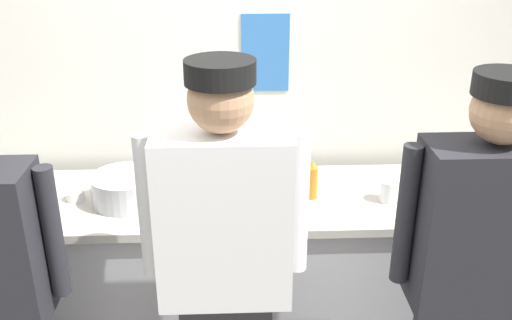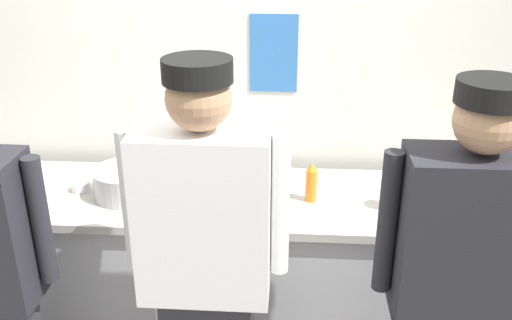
{
  "view_description": "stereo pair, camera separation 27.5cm",
  "coord_description": "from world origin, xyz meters",
  "px_view_note": "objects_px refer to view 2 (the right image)",
  "views": [
    {
      "loc": [
        0.02,
        -2.13,
        2.2
      ],
      "look_at": [
        0.13,
        0.39,
        1.09
      ],
      "focal_mm": 40.38,
      "sensor_mm": 36.0,
      "label": 1
    },
    {
      "loc": [
        0.3,
        -2.13,
        2.2
      ],
      "look_at": [
        0.13,
        0.39,
        1.09
      ],
      "focal_mm": 40.38,
      "sensor_mm": 36.0,
      "label": 2
    }
  ],
  "objects_px": {
    "plate_stack_rear": "(27,179)",
    "sheet_tray": "(242,196)",
    "mixing_bowl_steel": "(127,182)",
    "chef_far_right": "(458,292)",
    "ramekin_yellow_sauce": "(81,186)",
    "plate_stack_front": "(443,185)",
    "squeeze_bottle_secondary": "(311,183)",
    "ramekin_green_sauce": "(14,201)",
    "chef_center": "(206,268)",
    "deli_cup": "(389,198)"
  },
  "relations": [
    {
      "from": "ramekin_yellow_sauce",
      "to": "chef_center",
      "type": "bearing_deg",
      "value": -42.48
    },
    {
      "from": "chef_center",
      "to": "ramekin_green_sauce",
      "type": "distance_m",
      "value": 1.1
    },
    {
      "from": "chef_far_right",
      "to": "ramekin_green_sauce",
      "type": "height_order",
      "value": "chef_far_right"
    },
    {
      "from": "mixing_bowl_steel",
      "to": "ramekin_yellow_sauce",
      "type": "xyz_separation_m",
      "value": [
        -0.25,
        0.03,
        -0.04
      ]
    },
    {
      "from": "sheet_tray",
      "to": "plate_stack_front",
      "type": "bearing_deg",
      "value": 7.78
    },
    {
      "from": "plate_stack_rear",
      "to": "chef_far_right",
      "type": "bearing_deg",
      "value": -21.22
    },
    {
      "from": "chef_center",
      "to": "deli_cup",
      "type": "xyz_separation_m",
      "value": [
        0.77,
        0.59,
        0.02
      ]
    },
    {
      "from": "plate_stack_front",
      "to": "chef_center",
      "type": "bearing_deg",
      "value": -143.85
    },
    {
      "from": "mixing_bowl_steel",
      "to": "sheet_tray",
      "type": "height_order",
      "value": "mixing_bowl_steel"
    },
    {
      "from": "ramekin_yellow_sauce",
      "to": "plate_stack_front",
      "type": "bearing_deg",
      "value": 3.65
    },
    {
      "from": "ramekin_green_sauce",
      "to": "mixing_bowl_steel",
      "type": "bearing_deg",
      "value": 15.63
    },
    {
      "from": "sheet_tray",
      "to": "squeeze_bottle_secondary",
      "type": "relative_size",
      "value": 2.3
    },
    {
      "from": "chef_center",
      "to": "chef_far_right",
      "type": "bearing_deg",
      "value": -3.68
    },
    {
      "from": "deli_cup",
      "to": "ramekin_green_sauce",
      "type": "bearing_deg",
      "value": -176.81
    },
    {
      "from": "mixing_bowl_steel",
      "to": "ramekin_yellow_sauce",
      "type": "relative_size",
      "value": 3.63
    },
    {
      "from": "plate_stack_rear",
      "to": "sheet_tray",
      "type": "bearing_deg",
      "value": -2.73
    },
    {
      "from": "sheet_tray",
      "to": "ramekin_yellow_sauce",
      "type": "xyz_separation_m",
      "value": [
        -0.8,
        0.02,
        0.01
      ]
    },
    {
      "from": "chef_center",
      "to": "ramekin_green_sauce",
      "type": "bearing_deg",
      "value": 153.45
    },
    {
      "from": "chef_center",
      "to": "deli_cup",
      "type": "bearing_deg",
      "value": 37.27
    },
    {
      "from": "squeeze_bottle_secondary",
      "to": "ramekin_green_sauce",
      "type": "bearing_deg",
      "value": -174.01
    },
    {
      "from": "plate_stack_rear",
      "to": "mixing_bowl_steel",
      "type": "height_order",
      "value": "mixing_bowl_steel"
    },
    {
      "from": "deli_cup",
      "to": "ramekin_yellow_sauce",
      "type": "bearing_deg",
      "value": 177.23
    },
    {
      "from": "sheet_tray",
      "to": "ramekin_yellow_sauce",
      "type": "bearing_deg",
      "value": 178.56
    },
    {
      "from": "mixing_bowl_steel",
      "to": "sheet_tray",
      "type": "xyz_separation_m",
      "value": [
        0.56,
        0.01,
        -0.06
      ]
    },
    {
      "from": "plate_stack_front",
      "to": "squeeze_bottle_secondary",
      "type": "xyz_separation_m",
      "value": [
        -0.65,
        -0.14,
        0.06
      ]
    },
    {
      "from": "ramekin_yellow_sauce",
      "to": "deli_cup",
      "type": "relative_size",
      "value": 0.84
    },
    {
      "from": "ramekin_yellow_sauce",
      "to": "mixing_bowl_steel",
      "type": "bearing_deg",
      "value": -6.47
    },
    {
      "from": "chef_far_right",
      "to": "ramekin_green_sauce",
      "type": "bearing_deg",
      "value": 163.95
    },
    {
      "from": "plate_stack_rear",
      "to": "mixing_bowl_steel",
      "type": "distance_m",
      "value": 0.54
    },
    {
      "from": "squeeze_bottle_secondary",
      "to": "ramekin_yellow_sauce",
      "type": "xyz_separation_m",
      "value": [
        -1.13,
        0.02,
        -0.07
      ]
    },
    {
      "from": "chef_far_right",
      "to": "deli_cup",
      "type": "bearing_deg",
      "value": 103.79
    },
    {
      "from": "plate_stack_rear",
      "to": "squeeze_bottle_secondary",
      "type": "relative_size",
      "value": 0.99
    },
    {
      "from": "squeeze_bottle_secondary",
      "to": "mixing_bowl_steel",
      "type": "bearing_deg",
      "value": -179.74
    },
    {
      "from": "chef_far_right",
      "to": "ramekin_yellow_sauce",
      "type": "bearing_deg",
      "value": 156.45
    },
    {
      "from": "plate_stack_front",
      "to": "ramekin_yellow_sauce",
      "type": "bearing_deg",
      "value": -176.35
    },
    {
      "from": "chef_far_right",
      "to": "squeeze_bottle_secondary",
      "type": "relative_size",
      "value": 8.8
    },
    {
      "from": "plate_stack_rear",
      "to": "chef_center",
      "type": "bearing_deg",
      "value": -34.56
    },
    {
      "from": "mixing_bowl_steel",
      "to": "deli_cup",
      "type": "relative_size",
      "value": 3.05
    },
    {
      "from": "plate_stack_front",
      "to": "plate_stack_rear",
      "type": "xyz_separation_m",
      "value": [
        -2.07,
        -0.08,
        0.01
      ]
    },
    {
      "from": "mixing_bowl_steel",
      "to": "sheet_tray",
      "type": "relative_size",
      "value": 0.72
    },
    {
      "from": "chef_center",
      "to": "ramekin_yellow_sauce",
      "type": "xyz_separation_m",
      "value": [
        -0.72,
        0.66,
        -0.0
      ]
    },
    {
      "from": "chef_center",
      "to": "plate_stack_rear",
      "type": "bearing_deg",
      "value": 145.44
    },
    {
      "from": "chef_center",
      "to": "mixing_bowl_steel",
      "type": "relative_size",
      "value": 5.43
    },
    {
      "from": "sheet_tray",
      "to": "squeeze_bottle_secondary",
      "type": "height_order",
      "value": "squeeze_bottle_secondary"
    },
    {
      "from": "ramekin_yellow_sauce",
      "to": "chef_far_right",
      "type": "bearing_deg",
      "value": -23.55
    },
    {
      "from": "sheet_tray",
      "to": "ramekin_green_sauce",
      "type": "relative_size",
      "value": 4.38
    },
    {
      "from": "deli_cup",
      "to": "plate_stack_front",
      "type": "bearing_deg",
      "value": 32.95
    },
    {
      "from": "plate_stack_rear",
      "to": "sheet_tray",
      "type": "height_order",
      "value": "plate_stack_rear"
    },
    {
      "from": "plate_stack_rear",
      "to": "ramekin_yellow_sauce",
      "type": "height_order",
      "value": "plate_stack_rear"
    },
    {
      "from": "deli_cup",
      "to": "plate_stack_rear",
      "type": "bearing_deg",
      "value": 176.66
    }
  ]
}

